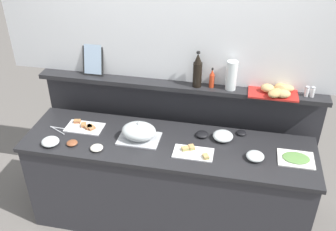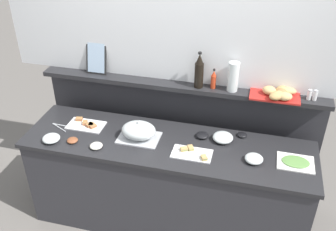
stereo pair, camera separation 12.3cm
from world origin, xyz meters
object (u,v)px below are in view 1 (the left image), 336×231
at_px(condiment_bowl_dark, 72,143).
at_px(hot_sauce_bottle, 212,79).
at_px(serving_tongs, 58,129).
at_px(glass_bowl_large, 223,136).
at_px(glass_bowl_medium, 50,142).
at_px(pepper_shaker, 313,92).
at_px(bread_basket, 277,90).
at_px(cold_cuts_platter, 296,158).
at_px(wine_bottle_dark, 198,71).
at_px(glass_bowl_small, 255,156).
at_px(sandwich_platter_front, 193,152).
at_px(water_carafe, 232,75).
at_px(framed_picture, 93,59).
at_px(salt_shaker, 307,91).
at_px(serving_cloche, 139,132).
at_px(condiment_bowl_cream, 241,133).
at_px(condiment_bowl_red, 97,148).
at_px(sandwich_platter_side, 85,127).
at_px(condiment_bowl_teal, 202,134).

relative_size(condiment_bowl_dark, hot_sauce_bottle, 0.51).
relative_size(serving_tongs, hot_sauce_bottle, 1.06).
distance_m(glass_bowl_large, glass_bowl_medium, 1.40).
xyz_separation_m(pepper_shaker, bread_basket, (-0.28, -0.02, -0.01)).
relative_size(cold_cuts_platter, wine_bottle_dark, 0.87).
xyz_separation_m(glass_bowl_small, pepper_shaker, (0.41, 0.49, 0.34)).
xyz_separation_m(sandwich_platter_front, hot_sauce_bottle, (0.06, 0.52, 0.39)).
bearing_deg(sandwich_platter_front, glass_bowl_medium, -174.22).
bearing_deg(condiment_bowl_dark, pepper_shaker, 17.94).
height_order(pepper_shaker, water_carafe, water_carafe).
xyz_separation_m(serving_tongs, framed_picture, (0.19, 0.47, 0.46)).
relative_size(serving_tongs, salt_shaker, 2.15).
relative_size(glass_bowl_large, pepper_shaker, 1.92).
distance_m(condiment_bowl_dark, pepper_shaker, 1.99).
bearing_deg(glass_bowl_small, glass_bowl_large, 141.47).
bearing_deg(framed_picture, serving_cloche, -40.95).
bearing_deg(glass_bowl_medium, water_carafe, 24.85).
bearing_deg(water_carafe, bread_basket, -2.97).
bearing_deg(hot_sauce_bottle, pepper_shaker, -0.18).
bearing_deg(condiment_bowl_cream, condiment_bowl_red, -158.10).
height_order(serving_cloche, salt_shaker, salt_shaker).
distance_m(sandwich_platter_front, condiment_bowl_cream, 0.49).
bearing_deg(framed_picture, glass_bowl_small, -19.85).
bearing_deg(glass_bowl_medium, serving_tongs, 99.02).
distance_m(salt_shaker, water_carafe, 0.62).
bearing_deg(framed_picture, salt_shaker, -1.20).
height_order(serving_cloche, water_carafe, water_carafe).
relative_size(glass_bowl_large, bread_basket, 0.42).
distance_m(condiment_bowl_red, condiment_bowl_cream, 1.20).
height_order(serving_cloche, condiment_bowl_cream, serving_cloche).
bearing_deg(serving_cloche, pepper_shaker, 17.37).
bearing_deg(serving_tongs, wine_bottle_dark, 20.40).
distance_m(sandwich_platter_side, glass_bowl_medium, 0.34).
bearing_deg(cold_cuts_platter, condiment_bowl_teal, 167.81).
relative_size(glass_bowl_medium, framed_picture, 0.49).
xyz_separation_m(sandwich_platter_front, glass_bowl_medium, (-1.15, -0.12, 0.02)).
distance_m(hot_sauce_bottle, bread_basket, 0.54).
distance_m(salt_shaker, pepper_shaker, 0.04).
height_order(hot_sauce_bottle, wine_bottle_dark, wine_bottle_dark).
bearing_deg(pepper_shaker, condiment_bowl_cream, -161.22).
xyz_separation_m(condiment_bowl_red, hot_sauce_bottle, (0.82, 0.63, 0.38)).
height_order(bread_basket, framed_picture, framed_picture).
bearing_deg(pepper_shaker, sandwich_platter_side, -169.15).
distance_m(sandwich_platter_front, glass_bowl_large, 0.32).
bearing_deg(glass_bowl_medium, wine_bottle_dark, 29.91).
height_order(glass_bowl_large, condiment_bowl_teal, glass_bowl_large).
distance_m(glass_bowl_small, condiment_bowl_teal, 0.49).
height_order(serving_tongs, wine_bottle_dark, wine_bottle_dark).
bearing_deg(water_carafe, serving_cloche, -148.64).
bearing_deg(water_carafe, pepper_shaker, 0.00).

